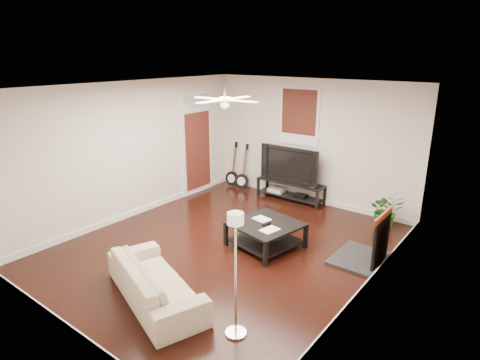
% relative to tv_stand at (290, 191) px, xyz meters
% --- Properties ---
extents(room, '(5.01, 6.01, 2.81)m').
position_rel_tv_stand_xyz_m(room, '(0.34, -2.78, 1.17)').
color(room, black).
rests_on(room, ground).
extents(brick_accent, '(0.02, 2.20, 2.80)m').
position_rel_tv_stand_xyz_m(brick_accent, '(2.82, -1.78, 1.17)').
color(brick_accent, brown).
rests_on(brick_accent, floor).
extents(fireplace, '(0.80, 1.10, 0.92)m').
position_rel_tv_stand_xyz_m(fireplace, '(2.54, -1.78, 0.23)').
color(fireplace, black).
rests_on(fireplace, floor).
extents(window_back, '(1.00, 0.06, 1.30)m').
position_rel_tv_stand_xyz_m(window_back, '(0.04, 0.19, 1.72)').
color(window_back, '#3B1810').
rests_on(window_back, wall_back).
extents(door_left, '(0.08, 1.00, 2.50)m').
position_rel_tv_stand_xyz_m(door_left, '(-2.12, -0.88, 1.02)').
color(door_left, white).
rests_on(door_left, wall_left).
extents(tv_stand, '(1.63, 0.44, 0.46)m').
position_rel_tv_stand_xyz_m(tv_stand, '(0.00, 0.00, 0.00)').
color(tv_stand, black).
rests_on(tv_stand, floor).
extents(tv, '(1.46, 0.19, 0.84)m').
position_rel_tv_stand_xyz_m(tv, '(0.00, 0.02, 0.65)').
color(tv, black).
rests_on(tv, tv_stand).
extents(coffee_table, '(1.25, 1.25, 0.45)m').
position_rel_tv_stand_xyz_m(coffee_table, '(0.88, -2.34, -0.00)').
color(coffee_table, black).
rests_on(coffee_table, floor).
extents(sofa, '(2.13, 1.41, 0.58)m').
position_rel_tv_stand_xyz_m(sofa, '(0.58, -4.63, 0.06)').
color(sofa, tan).
rests_on(sofa, floor).
extents(floor_lamp, '(0.34, 0.34, 1.62)m').
position_rel_tv_stand_xyz_m(floor_lamp, '(1.93, -4.53, 0.58)').
color(floor_lamp, silver).
rests_on(floor_lamp, floor).
extents(potted_plant, '(0.83, 0.80, 0.71)m').
position_rel_tv_stand_xyz_m(potted_plant, '(2.29, -0.20, 0.12)').
color(potted_plant, '#1B5618').
rests_on(potted_plant, floor).
extents(guitar_left, '(0.39, 0.30, 1.17)m').
position_rel_tv_stand_xyz_m(guitar_left, '(-1.74, -0.03, 0.35)').
color(guitar_left, black).
rests_on(guitar_left, floor).
extents(guitar_right, '(0.41, 0.33, 1.17)m').
position_rel_tv_stand_xyz_m(guitar_right, '(-1.39, -0.06, 0.35)').
color(guitar_right, black).
rests_on(guitar_right, floor).
extents(ceiling_fan, '(1.24, 1.24, 0.32)m').
position_rel_tv_stand_xyz_m(ceiling_fan, '(0.34, -2.78, 2.37)').
color(ceiling_fan, white).
rests_on(ceiling_fan, ceiling).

